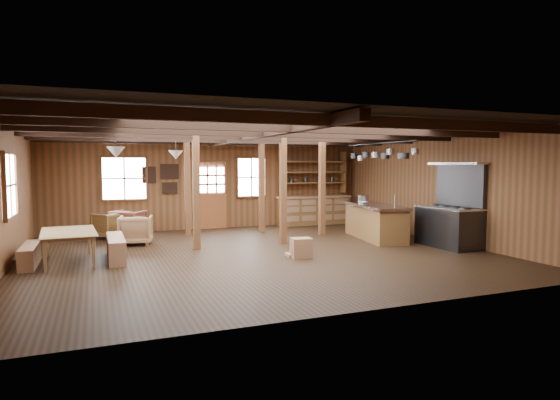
# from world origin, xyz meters

# --- Properties ---
(room) EXTENTS (10.04, 9.04, 2.84)m
(room) POSITION_xyz_m (0.00, 0.00, 1.40)
(room) COLOR black
(room) RESTS_ON ground
(ceiling_joists) EXTENTS (9.80, 8.82, 0.18)m
(ceiling_joists) POSITION_xyz_m (0.00, 0.18, 2.68)
(ceiling_joists) COLOR black
(ceiling_joists) RESTS_ON ceiling
(timber_posts) EXTENTS (3.95, 2.35, 2.80)m
(timber_posts) POSITION_xyz_m (0.52, 2.08, 1.40)
(timber_posts) COLOR #4F3016
(timber_posts) RESTS_ON floor
(back_door) EXTENTS (1.02, 0.08, 2.15)m
(back_door) POSITION_xyz_m (0.00, 4.45, 0.88)
(back_door) COLOR brown
(back_door) RESTS_ON floor
(window_back_left) EXTENTS (1.32, 0.06, 1.32)m
(window_back_left) POSITION_xyz_m (-2.60, 4.46, 1.60)
(window_back_left) COLOR white
(window_back_left) RESTS_ON wall_back
(window_back_right) EXTENTS (1.02, 0.06, 1.32)m
(window_back_right) POSITION_xyz_m (1.30, 4.46, 1.60)
(window_back_right) COLOR white
(window_back_right) RESTS_ON wall_back
(window_left) EXTENTS (0.14, 1.24, 1.32)m
(window_left) POSITION_xyz_m (-4.96, 0.50, 1.60)
(window_left) COLOR white
(window_left) RESTS_ON wall_back
(notice_boards) EXTENTS (1.08, 0.03, 0.90)m
(notice_boards) POSITION_xyz_m (-1.50, 4.46, 1.64)
(notice_boards) COLOR silver
(notice_boards) RESTS_ON wall_back
(back_counter) EXTENTS (2.55, 0.60, 2.45)m
(back_counter) POSITION_xyz_m (3.40, 4.20, 0.60)
(back_counter) COLOR brown
(back_counter) RESTS_ON floor
(pendant_lamps) EXTENTS (1.86, 2.36, 0.66)m
(pendant_lamps) POSITION_xyz_m (-2.25, 1.00, 2.25)
(pendant_lamps) COLOR #2E2E30
(pendant_lamps) RESTS_ON ceiling
(pot_rack) EXTENTS (0.33, 3.00, 0.46)m
(pot_rack) POSITION_xyz_m (3.39, 0.27, 2.27)
(pot_rack) COLOR #2E2E30
(pot_rack) RESTS_ON ceiling
(kitchen_island) EXTENTS (1.28, 2.61, 1.20)m
(kitchen_island) POSITION_xyz_m (3.60, 0.80, 0.48)
(kitchen_island) COLOR brown
(kitchen_island) RESTS_ON floor
(step_stool) EXTENTS (0.51, 0.39, 0.43)m
(step_stool) POSITION_xyz_m (0.69, -0.81, 0.21)
(step_stool) COLOR #946343
(step_stool) RESTS_ON floor
(commercial_range) EXTENTS (0.85, 1.67, 2.06)m
(commercial_range) POSITION_xyz_m (4.65, -0.91, 0.66)
(commercial_range) COLOR #2E2E30
(commercial_range) RESTS_ON floor
(dining_table) EXTENTS (1.14, 1.90, 0.65)m
(dining_table) POSITION_xyz_m (-3.90, 0.49, 0.32)
(dining_table) COLOR olive
(dining_table) RESTS_ON floor
(bench_wall) EXTENTS (0.28, 1.49, 0.41)m
(bench_wall) POSITION_xyz_m (-4.65, 0.49, 0.21)
(bench_wall) COLOR #946343
(bench_wall) RESTS_ON floor
(bench_aisle) EXTENTS (0.33, 1.75, 0.48)m
(bench_aisle) POSITION_xyz_m (-3.03, 0.49, 0.24)
(bench_aisle) COLOR #946343
(bench_aisle) RESTS_ON floor
(armchair_a) EXTENTS (1.06, 1.07, 0.71)m
(armchair_a) POSITION_xyz_m (-3.04, 3.58, 0.36)
(armchair_a) COLOR brown
(armchair_a) RESTS_ON floor
(armchair_b) EXTENTS (1.12, 1.13, 0.75)m
(armchair_b) POSITION_xyz_m (-2.58, 3.63, 0.38)
(armchair_b) COLOR brown
(armchair_b) RESTS_ON floor
(armchair_c) EXTENTS (0.91, 0.93, 0.73)m
(armchair_c) POSITION_xyz_m (-2.48, 2.27, 0.36)
(armchair_c) COLOR #8F6441
(armchair_c) RESTS_ON floor
(counter_pot) EXTENTS (0.32, 0.32, 0.19)m
(counter_pot) POSITION_xyz_m (3.71, 1.56, 1.04)
(counter_pot) COLOR #B6B8BD
(counter_pot) RESTS_ON kitchen_island
(bowl) EXTENTS (0.29, 0.29, 0.06)m
(bowl) POSITION_xyz_m (3.37, 1.05, 0.97)
(bowl) COLOR silver
(bowl) RESTS_ON kitchen_island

